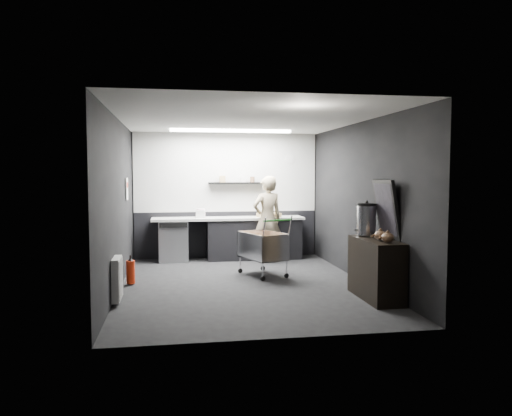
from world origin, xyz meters
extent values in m
plane|color=black|center=(0.00, 0.00, 0.00)|extent=(5.50, 5.50, 0.00)
plane|color=silver|center=(0.00, 0.00, 2.70)|extent=(5.50, 5.50, 0.00)
plane|color=black|center=(0.00, 2.75, 1.35)|extent=(5.50, 0.00, 5.50)
plane|color=black|center=(0.00, -2.75, 1.35)|extent=(5.50, 0.00, 5.50)
plane|color=black|center=(-2.00, 0.00, 1.35)|extent=(0.00, 5.50, 5.50)
plane|color=black|center=(2.00, 0.00, 1.35)|extent=(0.00, 5.50, 5.50)
cube|color=beige|center=(0.00, 2.73, 1.85)|extent=(3.95, 0.02, 1.70)
cube|color=black|center=(0.00, 2.73, 0.50)|extent=(3.95, 0.02, 1.00)
cube|color=black|center=(0.20, 2.62, 1.62)|extent=(1.20, 0.22, 0.04)
cylinder|color=silver|center=(1.40, 2.72, 2.15)|extent=(0.20, 0.03, 0.20)
cube|color=silver|center=(-1.98, 1.30, 1.55)|extent=(0.02, 0.30, 0.40)
cube|color=red|center=(-1.98, 1.30, 1.62)|extent=(0.02, 0.22, 0.10)
cube|color=silver|center=(-1.94, -0.90, 0.35)|extent=(0.10, 0.50, 0.60)
cube|color=white|center=(0.00, 1.85, 2.67)|extent=(2.40, 0.20, 0.04)
cube|color=black|center=(0.55, 2.42, 0.42)|extent=(2.00, 0.56, 0.85)
cube|color=#BABAB5|center=(0.00, 2.42, 0.88)|extent=(3.20, 0.60, 0.05)
cube|color=#9EA0A5|center=(-1.15, 2.42, 0.42)|extent=(0.60, 0.58, 0.85)
cube|color=black|center=(-1.15, 2.12, 0.78)|extent=(0.56, 0.02, 0.10)
imported|color=beige|center=(0.76, 1.97, 0.89)|extent=(0.74, 0.59, 1.78)
cube|color=silver|center=(0.43, 0.66, 0.32)|extent=(0.85, 1.03, 0.02)
cube|color=silver|center=(0.15, 0.66, 0.54)|extent=(0.34, 0.83, 0.47)
cube|color=silver|center=(0.70, 0.66, 0.54)|extent=(0.34, 0.83, 0.47)
cube|color=silver|center=(0.43, 0.23, 0.54)|extent=(0.54, 0.22, 0.47)
cube|color=silver|center=(0.43, 1.09, 0.54)|extent=(0.54, 0.22, 0.47)
cylinder|color=silver|center=(0.18, 0.26, 0.18)|extent=(0.02, 0.02, 0.31)
cylinder|color=silver|center=(0.67, 0.26, 0.18)|extent=(0.02, 0.02, 0.31)
cylinder|color=silver|center=(0.18, 1.06, 0.18)|extent=(0.02, 0.02, 0.31)
cylinder|color=silver|center=(0.67, 1.06, 0.18)|extent=(0.02, 0.02, 0.31)
cylinder|color=#279128|center=(0.43, 0.17, 1.03)|extent=(0.54, 0.24, 0.03)
cube|color=brown|center=(0.30, 0.76, 0.53)|extent=(0.34, 0.38, 0.39)
cube|color=brown|center=(0.57, 0.53, 0.51)|extent=(0.32, 0.35, 0.35)
cylinder|color=black|center=(0.18, 0.26, 0.04)|extent=(0.09, 0.06, 0.08)
cylinder|color=black|center=(0.18, 1.06, 0.04)|extent=(0.09, 0.06, 0.08)
cylinder|color=black|center=(0.67, 0.26, 0.04)|extent=(0.09, 0.06, 0.08)
cylinder|color=black|center=(0.67, 1.06, 0.04)|extent=(0.09, 0.06, 0.08)
cube|color=black|center=(1.76, -1.25, 0.44)|extent=(0.44, 1.16, 0.87)
cylinder|color=silver|center=(1.76, -0.86, 1.12)|extent=(0.29, 0.29, 0.45)
cylinder|color=black|center=(1.76, -0.86, 1.36)|extent=(0.29, 0.29, 0.04)
sphere|color=black|center=(1.76, -0.86, 1.40)|extent=(0.05, 0.05, 0.05)
ellipsoid|color=brown|center=(1.76, -1.39, 0.95)|extent=(0.17, 0.17, 0.14)
ellipsoid|color=brown|center=(1.76, -1.64, 0.95)|extent=(0.17, 0.17, 0.14)
cube|color=black|center=(1.94, -1.20, 1.31)|extent=(0.20, 0.68, 0.87)
cube|color=black|center=(1.92, -1.20, 1.31)|extent=(0.14, 0.58, 0.75)
cylinder|color=red|center=(-1.85, 0.27, 0.21)|extent=(0.14, 0.14, 0.38)
cone|color=black|center=(-1.85, 0.27, 0.42)|extent=(0.09, 0.09, 0.06)
cylinder|color=black|center=(-1.85, 0.27, 0.46)|extent=(0.03, 0.03, 0.06)
cube|color=#987E51|center=(0.87, 2.37, 0.94)|extent=(0.51, 0.44, 0.09)
cylinder|color=silver|center=(-0.58, 2.42, 0.99)|extent=(0.19, 0.19, 0.19)
cube|color=silver|center=(-0.59, 2.37, 0.98)|extent=(0.18, 0.14, 0.16)
camera|label=1|loc=(-1.14, -8.06, 1.83)|focal=35.00mm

